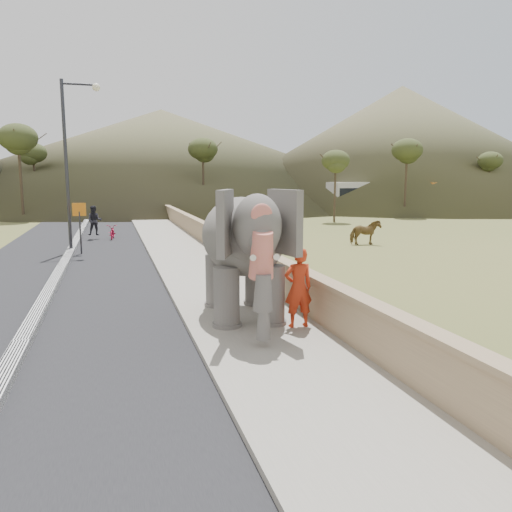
{
  "coord_description": "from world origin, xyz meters",
  "views": [
    {
      "loc": [
        -3.08,
        -10.53,
        3.55
      ],
      "look_at": [
        0.2,
        0.77,
        1.7
      ],
      "focal_mm": 35.0,
      "sensor_mm": 36.0,
      "label": 1
    }
  ],
  "objects_px": {
    "cow": "(365,232)",
    "motorcyclist": "(103,226)",
    "elephant_and_man": "(243,254)",
    "lamppost": "(72,149)"
  },
  "relations": [
    {
      "from": "lamppost",
      "to": "motorcyclist",
      "type": "distance_m",
      "value": 6.5
    },
    {
      "from": "cow",
      "to": "elephant_and_man",
      "type": "height_order",
      "value": "elephant_and_man"
    },
    {
      "from": "elephant_and_man",
      "to": "motorcyclist",
      "type": "distance_m",
      "value": 18.68
    },
    {
      "from": "lamppost",
      "to": "cow",
      "type": "distance_m",
      "value": 15.23
    },
    {
      "from": "motorcyclist",
      "to": "lamppost",
      "type": "bearing_deg",
      "value": -102.77
    },
    {
      "from": "cow",
      "to": "motorcyclist",
      "type": "xyz_separation_m",
      "value": [
        -13.45,
        6.35,
        0.13
      ]
    },
    {
      "from": "lamppost",
      "to": "cow",
      "type": "xyz_separation_m",
      "value": [
        14.57,
        -1.42,
        -4.21
      ]
    },
    {
      "from": "cow",
      "to": "elephant_and_man",
      "type": "distance_m",
      "value": 15.53
    },
    {
      "from": "cow",
      "to": "motorcyclist",
      "type": "distance_m",
      "value": 14.88
    },
    {
      "from": "elephant_and_man",
      "to": "motorcyclist",
      "type": "height_order",
      "value": "elephant_and_man"
    }
  ]
}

